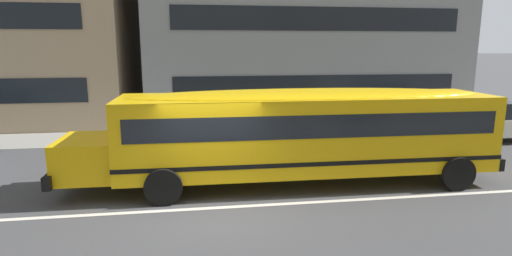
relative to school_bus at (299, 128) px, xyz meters
The scene contains 5 objects.
ground_plane 3.34m from the school_bus, 148.89° to the right, with size 400.00×400.00×0.00m, color #424244.
sidewalk_far 7.54m from the school_bus, 109.95° to the left, with size 120.00×3.00×0.01m, color gray.
lane_centreline 3.34m from the school_bus, 148.89° to the right, with size 110.00×0.16×0.01m, color silver.
school_bus is the anchor object (origin of this frame).
parked_car_white_by_entrance 9.90m from the school_bus, 24.07° to the left, with size 3.92×1.92×1.64m.
Camera 1 is at (-0.35, -9.45, 3.84)m, focal length 28.92 mm.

